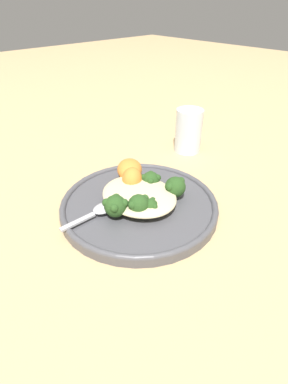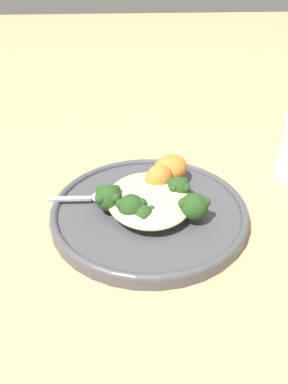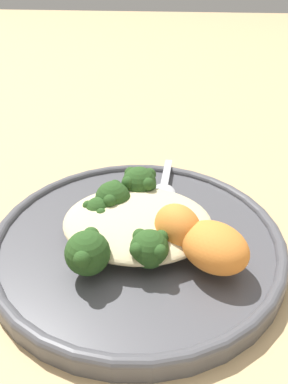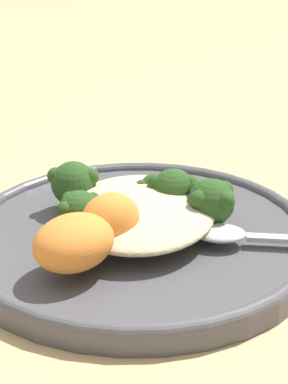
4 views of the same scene
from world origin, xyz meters
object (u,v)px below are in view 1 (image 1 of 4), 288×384
at_px(broccoli_stalk_1, 137,203).
at_px(sweet_potato_chunk_0, 132,179).
at_px(broccoli_stalk_2, 143,203).
at_px(spoon, 100,210).
at_px(broccoli_stalk_3, 170,188).
at_px(sweet_potato_chunk_1, 130,170).
at_px(plate, 138,206).
at_px(water_glass, 189,131).
at_px(broccoli_stalk_0, 117,204).
at_px(broccoli_stalk_4, 145,184).
at_px(quinoa_mound, 138,195).

xyz_separation_m(broccoli_stalk_1, sweet_potato_chunk_0, (0.06, -0.04, 0.01)).
height_order(broccoli_stalk_2, spoon, broccoli_stalk_2).
height_order(broccoli_stalk_3, sweet_potato_chunk_1, same).
relative_size(plate, broccoli_stalk_2, 3.11).
distance_m(plate, broccoli_stalk_1, 0.04).
bearing_deg(water_glass, sweet_potato_chunk_1, 98.06).
xyz_separation_m(broccoli_stalk_0, water_glass, (0.11, -0.32, 0.01)).
xyz_separation_m(plate, broccoli_stalk_3, (-0.03, -0.06, 0.03)).
distance_m(plate, water_glass, 0.29).
xyz_separation_m(broccoli_stalk_2, spoon, (0.04, 0.06, -0.01)).
relative_size(broccoli_stalk_0, water_glass, 0.86).
bearing_deg(sweet_potato_chunk_0, water_glass, -75.26).
bearing_deg(water_glass, broccoli_stalk_4, 110.57).
relative_size(broccoli_stalk_3, broccoli_stalk_4, 1.03).
bearing_deg(spoon, quinoa_mound, 166.98).
relative_size(broccoli_stalk_1, broccoli_stalk_3, 0.79).
bearing_deg(broccoli_stalk_0, broccoli_stalk_1, 122.59).
bearing_deg(plate, broccoli_stalk_3, -116.75).
relative_size(plate, broccoli_stalk_3, 2.84).
bearing_deg(plate, spoon, 72.71).
height_order(broccoli_stalk_1, sweet_potato_chunk_0, sweet_potato_chunk_0).
bearing_deg(sweet_potato_chunk_0, broccoli_stalk_3, -153.87).
relative_size(broccoli_stalk_1, spoon, 0.76).
height_order(plate, broccoli_stalk_1, broccoli_stalk_1).
bearing_deg(broccoli_stalk_2, plate, 166.61).
relative_size(quinoa_mound, broccoli_stalk_0, 1.58).
bearing_deg(plate, sweet_potato_chunk_0, -29.13).
xyz_separation_m(quinoa_mound, sweet_potato_chunk_0, (0.04, -0.02, 0.01)).
xyz_separation_m(broccoli_stalk_3, spoon, (0.05, 0.13, -0.01)).
height_order(plate, broccoli_stalk_4, broccoli_stalk_4).
distance_m(broccoli_stalk_3, water_glass, 0.25).
bearing_deg(plate, water_glass, -68.56).
height_order(plate, spoon, spoon).
bearing_deg(broccoli_stalk_2, sweet_potato_chunk_0, 157.78).
height_order(quinoa_mound, broccoli_stalk_3, broccoli_stalk_3).
height_order(plate, broccoli_stalk_0, broccoli_stalk_0).
relative_size(broccoli_stalk_4, water_glass, 0.93).
bearing_deg(broccoli_stalk_3, plate, -169.72).
height_order(broccoli_stalk_3, sweet_potato_chunk_0, sweet_potato_chunk_0).
relative_size(broccoli_stalk_0, broccoli_stalk_1, 1.14).
relative_size(broccoli_stalk_0, broccoli_stalk_2, 0.99).
height_order(spoon, water_glass, water_glass).
height_order(sweet_potato_chunk_0, water_glass, water_glass).
bearing_deg(broccoli_stalk_3, broccoli_stalk_0, -157.37).
relative_size(quinoa_mound, broccoli_stalk_2, 1.57).
xyz_separation_m(broccoli_stalk_3, water_glass, (0.14, -0.21, 0.01)).
relative_size(broccoli_stalk_0, sweet_potato_chunk_0, 1.93).
xyz_separation_m(broccoli_stalk_4, sweet_potato_chunk_0, (0.02, 0.01, 0.01)).
bearing_deg(sweet_potato_chunk_1, plate, 148.76).
height_order(broccoli_stalk_2, broccoli_stalk_3, broccoli_stalk_3).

